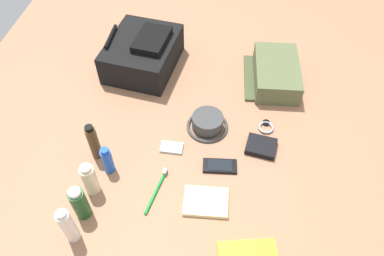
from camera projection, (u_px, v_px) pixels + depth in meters
ground_plane at (192, 136)px, 1.44m from camera, size 2.64×2.02×0.02m
backpack at (143, 53)px, 1.63m from camera, size 0.37×0.32×0.17m
toiletry_pouch at (275, 73)px, 1.59m from camera, size 0.31×0.25×0.09m
bucket_hat at (208, 123)px, 1.44m from camera, size 0.16×0.16×0.06m
toothpaste_tube at (68, 226)px, 1.11m from camera, size 0.04×0.04×0.16m
shampoo_bottle at (80, 203)px, 1.17m from camera, size 0.05×0.05×0.14m
lotion_bottle at (90, 179)px, 1.23m from camera, size 0.05×0.05×0.14m
deodorant_spray at (107, 160)px, 1.29m from camera, size 0.04×0.04×0.12m
cologne_bottle at (94, 142)px, 1.31m from camera, size 0.04×0.04×0.17m
cell_phone at (220, 166)px, 1.33m from camera, size 0.07×0.13×0.01m
media_player at (172, 147)px, 1.39m from camera, size 0.05×0.08×0.01m
wristwatch at (266, 127)px, 1.45m from camera, size 0.07×0.06×0.01m
toothbrush at (157, 188)px, 1.28m from camera, size 0.18×0.05×0.02m
wallet at (261, 146)px, 1.38m from camera, size 0.11×0.12×0.02m
notepad at (206, 202)px, 1.24m from camera, size 0.12×0.16×0.02m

